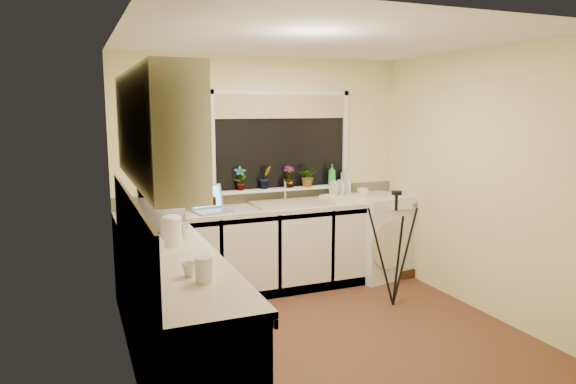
{
  "coord_description": "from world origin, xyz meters",
  "views": [
    {
      "loc": [
        -1.92,
        -3.86,
        1.93
      ],
      "look_at": [
        -0.11,
        0.55,
        1.15
      ],
      "focal_mm": 32.83,
      "sensor_mm": 36.0,
      "label": 1
    }
  ],
  "objects_px": {
    "kettle": "(172,232)",
    "plant_b": "(265,177)",
    "steel_jar": "(158,245)",
    "plant_a": "(240,178)",
    "glass_jug": "(204,270)",
    "plant_d": "(308,176)",
    "microwave": "(161,209)",
    "laptop": "(210,205)",
    "cup_left": "(189,269)",
    "soap_bottle_clear": "(346,176)",
    "dish_rack": "(341,197)",
    "tripod": "(395,249)",
    "cup_back": "(363,193)",
    "plant_c": "(289,177)",
    "washing_machine": "(374,236)",
    "soap_bottle_green": "(332,175)"
  },
  "relations": [
    {
      "from": "kettle",
      "to": "plant_b",
      "type": "distance_m",
      "value": 1.89
    },
    {
      "from": "steel_jar",
      "to": "plant_a",
      "type": "relative_size",
      "value": 0.47
    },
    {
      "from": "glass_jug",
      "to": "plant_d",
      "type": "xyz_separation_m",
      "value": [
        1.72,
        2.3,
        0.19
      ]
    },
    {
      "from": "plant_a",
      "to": "microwave",
      "type": "bearing_deg",
      "value": -141.62
    },
    {
      "from": "laptop",
      "to": "cup_left",
      "type": "height_order",
      "value": "laptop"
    },
    {
      "from": "plant_a",
      "to": "soap_bottle_clear",
      "type": "height_order",
      "value": "plant_a"
    },
    {
      "from": "dish_rack",
      "to": "plant_b",
      "type": "xyz_separation_m",
      "value": [
        -0.83,
        0.18,
        0.24
      ]
    },
    {
      "from": "plant_a",
      "to": "plant_d",
      "type": "relative_size",
      "value": 1.13
    },
    {
      "from": "tripod",
      "to": "soap_bottle_clear",
      "type": "xyz_separation_m",
      "value": [
        0.05,
        1.09,
        0.58
      ]
    },
    {
      "from": "plant_b",
      "to": "dish_rack",
      "type": "bearing_deg",
      "value": -12.42
    },
    {
      "from": "kettle",
      "to": "cup_back",
      "type": "height_order",
      "value": "kettle"
    },
    {
      "from": "dish_rack",
      "to": "plant_b",
      "type": "relative_size",
      "value": 1.61
    },
    {
      "from": "tripod",
      "to": "plant_d",
      "type": "distance_m",
      "value": 1.31
    },
    {
      "from": "cup_left",
      "to": "soap_bottle_clear",
      "type": "bearing_deg",
      "value": 43.74
    },
    {
      "from": "plant_c",
      "to": "glass_jug",
      "type": "bearing_deg",
      "value": -122.83
    },
    {
      "from": "tripod",
      "to": "plant_a",
      "type": "relative_size",
      "value": 4.4
    },
    {
      "from": "glass_jug",
      "to": "plant_a",
      "type": "xyz_separation_m",
      "value": [
        0.94,
        2.32,
        0.2
      ]
    },
    {
      "from": "tripod",
      "to": "plant_a",
      "type": "xyz_separation_m",
      "value": [
        -1.21,
        1.1,
        0.61
      ]
    },
    {
      "from": "tripod",
      "to": "laptop",
      "type": "bearing_deg",
      "value": 142.34
    },
    {
      "from": "steel_jar",
      "to": "soap_bottle_clear",
      "type": "distance_m",
      "value": 2.83
    },
    {
      "from": "microwave",
      "to": "plant_a",
      "type": "relative_size",
      "value": 2.15
    },
    {
      "from": "kettle",
      "to": "soap_bottle_clear",
      "type": "height_order",
      "value": "soap_bottle_clear"
    },
    {
      "from": "plant_a",
      "to": "cup_left",
      "type": "xyz_separation_m",
      "value": [
        -1.0,
        -2.17,
        -0.24
      ]
    },
    {
      "from": "plant_d",
      "to": "cup_back",
      "type": "relative_size",
      "value": 1.69
    },
    {
      "from": "microwave",
      "to": "plant_a",
      "type": "xyz_separation_m",
      "value": [
        0.94,
        0.75,
        0.13
      ]
    },
    {
      "from": "dish_rack",
      "to": "cup_back",
      "type": "height_order",
      "value": "cup_back"
    },
    {
      "from": "plant_b",
      "to": "cup_left",
      "type": "height_order",
      "value": "plant_b"
    },
    {
      "from": "glass_jug",
      "to": "microwave",
      "type": "bearing_deg",
      "value": 89.98
    },
    {
      "from": "plant_b",
      "to": "plant_d",
      "type": "height_order",
      "value": "plant_b"
    },
    {
      "from": "plant_a",
      "to": "cup_back",
      "type": "relative_size",
      "value": 1.91
    },
    {
      "from": "laptop",
      "to": "tripod",
      "type": "bearing_deg",
      "value": -38.23
    },
    {
      "from": "cup_back",
      "to": "plant_a",
      "type": "bearing_deg",
      "value": 176.01
    },
    {
      "from": "washing_machine",
      "to": "plant_b",
      "type": "bearing_deg",
      "value": 157.52
    },
    {
      "from": "plant_d",
      "to": "soap_bottle_green",
      "type": "relative_size",
      "value": 0.97
    },
    {
      "from": "steel_jar",
      "to": "cup_back",
      "type": "distance_m",
      "value": 2.93
    },
    {
      "from": "plant_c",
      "to": "cup_left",
      "type": "height_order",
      "value": "plant_c"
    },
    {
      "from": "washing_machine",
      "to": "glass_jug",
      "type": "height_order",
      "value": "glass_jug"
    },
    {
      "from": "kettle",
      "to": "tripod",
      "type": "relative_size",
      "value": 0.18
    },
    {
      "from": "dish_rack",
      "to": "steel_jar",
      "type": "bearing_deg",
      "value": -165.55
    },
    {
      "from": "plant_a",
      "to": "plant_b",
      "type": "height_order",
      "value": "plant_a"
    },
    {
      "from": "steel_jar",
      "to": "plant_d",
      "type": "relative_size",
      "value": 0.53
    },
    {
      "from": "microwave",
      "to": "steel_jar",
      "type": "bearing_deg",
      "value": 173.73
    },
    {
      "from": "soap_bottle_clear",
      "to": "cup_left",
      "type": "distance_m",
      "value": 3.13
    },
    {
      "from": "soap_bottle_green",
      "to": "cup_back",
      "type": "height_order",
      "value": "soap_bottle_green"
    },
    {
      "from": "dish_rack",
      "to": "cup_left",
      "type": "bearing_deg",
      "value": -154.68
    },
    {
      "from": "plant_a",
      "to": "cup_back",
      "type": "xyz_separation_m",
      "value": [
        1.43,
        -0.1,
        -0.23
      ]
    },
    {
      "from": "washing_machine",
      "to": "soap_bottle_clear",
      "type": "height_order",
      "value": "soap_bottle_clear"
    },
    {
      "from": "tripod",
      "to": "soap_bottle_green",
      "type": "height_order",
      "value": "soap_bottle_green"
    },
    {
      "from": "dish_rack",
      "to": "plant_d",
      "type": "bearing_deg",
      "value": 136.56
    },
    {
      "from": "soap_bottle_clear",
      "to": "microwave",
      "type": "bearing_deg",
      "value": -161.51
    }
  ]
}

